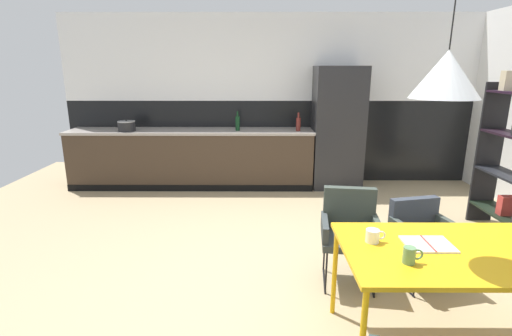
{
  "coord_description": "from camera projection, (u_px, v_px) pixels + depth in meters",
  "views": [
    {
      "loc": [
        -0.24,
        -3.06,
        1.84
      ],
      "look_at": [
        -0.26,
        0.66,
        0.86
      ],
      "focal_mm": 26.42,
      "sensor_mm": 36.0,
      "label": 1
    }
  ],
  "objects": [
    {
      "name": "ground_plane",
      "position": [
        285.0,
        278.0,
        3.43
      ],
      "size": [
        8.7,
        8.7,
        0.0
      ],
      "primitive_type": "plane",
      "color": "tan"
    },
    {
      "name": "back_wall_splashback_dark",
      "position": [
        273.0,
        141.0,
        6.3
      ],
      "size": [
        6.69,
        0.12,
        1.34
      ],
      "primitive_type": "cube",
      "color": "black",
      "rests_on": "ground"
    },
    {
      "name": "back_wall_panel_upper",
      "position": [
        274.0,
        58.0,
        5.95
      ],
      "size": [
        6.69,
        0.12,
        1.34
      ],
      "primitive_type": "cube",
      "color": "white",
      "rests_on": "back_wall_splashback_dark"
    },
    {
      "name": "kitchen_counter",
      "position": [
        192.0,
        158.0,
        6.01
      ],
      "size": [
        3.83,
        0.63,
        0.91
      ],
      "color": "#3B2D21",
      "rests_on": "ground"
    },
    {
      "name": "refrigerator_column",
      "position": [
        337.0,
        128.0,
        5.87
      ],
      "size": [
        0.75,
        0.6,
        1.88
      ],
      "primitive_type": "cube",
      "color": "#232326",
      "rests_on": "ground"
    },
    {
      "name": "dining_table",
      "position": [
        479.0,
        256.0,
        2.38
      ],
      "size": [
        1.71,
        0.86,
        0.74
      ],
      "color": "gold",
      "rests_on": "ground"
    },
    {
      "name": "armchair_facing_counter",
      "position": [
        421.0,
        230.0,
        3.31
      ],
      "size": [
        0.57,
        0.56,
        0.72
      ],
      "rotation": [
        0.0,
        0.0,
        3.36
      ],
      "color": "#333B3C",
      "rests_on": "ground"
    },
    {
      "name": "armchair_corner_seat",
      "position": [
        350.0,
        225.0,
        3.29
      ],
      "size": [
        0.54,
        0.53,
        0.82
      ],
      "rotation": [
        0.0,
        0.0,
        3.01
      ],
      "color": "#333B3C",
      "rests_on": "ground"
    },
    {
      "name": "open_book",
      "position": [
        428.0,
        244.0,
        2.43
      ],
      "size": [
        0.3,
        0.24,
        0.02
      ],
      "color": "white",
      "rests_on": "dining_table"
    },
    {
      "name": "mug_wide_latte",
      "position": [
        410.0,
        255.0,
        2.2
      ],
      "size": [
        0.12,
        0.07,
        0.1
      ],
      "color": "#5B8456",
      "rests_on": "dining_table"
    },
    {
      "name": "mug_white_ceramic",
      "position": [
        373.0,
        236.0,
        2.47
      ],
      "size": [
        0.13,
        0.09,
        0.09
      ],
      "color": "white",
      "rests_on": "dining_table"
    },
    {
      "name": "cooking_pot",
      "position": [
        127.0,
        126.0,
        5.76
      ],
      "size": [
        0.27,
        0.27,
        0.18
      ],
      "color": "black",
      "rests_on": "kitchen_counter"
    },
    {
      "name": "bottle_oil_tall",
      "position": [
        238.0,
        123.0,
        5.82
      ],
      "size": [
        0.07,
        0.07,
        0.3
      ],
      "color": "#0F3319",
      "rests_on": "kitchen_counter"
    },
    {
      "name": "bottle_vinegar_dark",
      "position": [
        298.0,
        124.0,
        5.77
      ],
      "size": [
        0.07,
        0.07,
        0.28
      ],
      "color": "maroon",
      "rests_on": "kitchen_counter"
    },
    {
      "name": "open_shelf_unit",
      "position": [
        511.0,
        156.0,
        4.12
      ],
      "size": [
        0.3,
        0.83,
        1.82
      ],
      "rotation": [
        0.0,
        0.0,
        -1.57
      ],
      "color": "black",
      "rests_on": "ground"
    },
    {
      "name": "pendant_lamp_over_table_near",
      "position": [
        446.0,
        74.0,
        2.11
      ],
      "size": [
        0.38,
        0.38,
        0.95
      ],
      "color": "black"
    }
  ]
}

